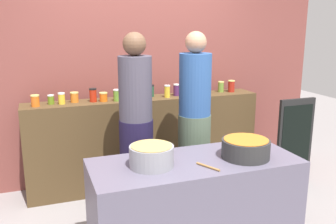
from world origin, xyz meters
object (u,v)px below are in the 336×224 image
Objects in this scene: preserve_jar_3 at (74,97)px; preserve_jar_8 at (167,91)px; preserve_jar_4 at (93,95)px; preserve_jar_0 at (35,101)px; cook_with_tongs at (136,135)px; preserve_jar_12 at (231,86)px; preserve_jar_5 at (103,97)px; cook_in_cap at (194,130)px; preserve_jar_2 at (62,98)px; cooking_pot_left at (152,156)px; preserve_jar_11 at (221,87)px; chalkboard_sign at (295,142)px; preserve_jar_6 at (117,95)px; preserve_jar_7 at (151,91)px; preserve_jar_9 at (176,90)px; preserve_jar_1 at (51,99)px; preserve_jar_10 at (207,88)px; cooking_pot_center at (246,148)px; wooden_spoon at (208,167)px.

preserve_jar_8 is (1.03, -0.08, 0.02)m from preserve_jar_3.
preserve_jar_0 is at bearing -176.78° from preserve_jar_4.
preserve_jar_12 is at bearing 25.90° from cook_with_tongs.
preserve_jar_5 is 0.05× the size of cook_in_cap.
cooking_pot_left is (0.55, -1.39, -0.23)m from preserve_jar_2.
preserve_jar_8 is 1.08× the size of preserve_jar_11.
preserve_jar_5 reaches higher than chalkboard_sign.
preserve_jar_3 is 0.06× the size of cook_in_cap.
cook_with_tongs reaches higher than preserve_jar_8.
preserve_jar_6 is 1.45m from preserve_jar_12.
preserve_jar_0 is 0.84× the size of preserve_jar_12.
preserve_jar_7 is 1.01× the size of preserve_jar_9.
preserve_jar_3 is 0.77× the size of preserve_jar_12.
preserve_jar_7 is 0.19m from preserve_jar_8.
preserve_jar_1 is 0.67× the size of preserve_jar_10.
preserve_jar_12 is at bearing 2.47° from preserve_jar_6.
cook_in_cap reaches higher than preserve_jar_1.
preserve_jar_0 is at bearing -177.59° from preserve_jar_11.
cook_with_tongs is at bearing -35.23° from preserve_jar_0.
preserve_jar_11 is at bearing 2.11° from preserve_jar_4.
preserve_jar_7 is at bearing 1.35° from preserve_jar_3.
cooking_pot_center is 0.22× the size of cook_in_cap.
cook_in_cap reaches higher than preserve_jar_12.
preserve_jar_11 is (2.01, 0.02, 0.02)m from preserve_jar_1.
preserve_jar_8 is at bearing -156.24° from preserve_jar_9.
preserve_jar_1 is at bearing 173.63° from preserve_jar_6.
wooden_spoon is at bearing -76.26° from preserve_jar_6.
preserve_jar_12 is at bearing 1.32° from preserve_jar_0.
preserve_jar_2 reaches higher than chalkboard_sign.
preserve_jar_7 is at bearing 174.28° from preserve_jar_10.
preserve_jar_2 is at bearing 121.26° from wooden_spoon.
preserve_jar_7 is (0.68, 0.07, -0.01)m from preserve_jar_4.
preserve_jar_0 is 0.12× the size of chalkboard_sign.
preserve_jar_4 reaches higher than preserve_jar_0.
cooking_pot_center is at bearing -61.88° from preserve_jar_6.
cooking_pot_left is at bearing 156.06° from wooden_spoon.
preserve_jar_7 is 0.90m from preserve_jar_11.
preserve_jar_4 reaches higher than preserve_jar_1.
preserve_jar_9 reaches higher than preserve_jar_2.
preserve_jar_4 is 0.38× the size of cooking_pot_center.
cook_with_tongs reaches higher than cooking_pot_center.
preserve_jar_4 is at bearing 114.29° from cook_with_tongs.
preserve_jar_5 is 1.66m from wooden_spoon.
preserve_jar_6 is at bearing 118.12° from cooking_pot_center.
preserve_jar_0 reaches higher than wooden_spoon.
preserve_jar_6 is 0.73m from preserve_jar_9.
preserve_jar_0 is 2.16m from cooking_pot_center.
preserve_jar_5 is at bearing -178.77° from preserve_jar_12.
preserve_jar_7 is at bearing 5.49° from preserve_jar_4.
preserve_jar_9 is (0.97, 0.02, -0.01)m from preserve_jar_4.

